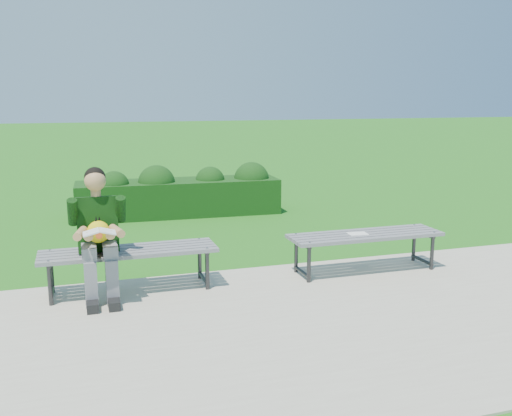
# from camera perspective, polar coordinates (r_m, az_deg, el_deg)

# --- Properties ---
(ground) EXTENTS (80.00, 80.00, 0.00)m
(ground) POSITION_cam_1_polar(r_m,az_deg,el_deg) (6.84, -0.14, -6.11)
(ground) COLOR #3B7E1C
(ground) RESTS_ON ground
(walkway) EXTENTS (30.00, 3.50, 0.02)m
(walkway) POSITION_cam_1_polar(r_m,az_deg,el_deg) (5.29, 5.65, -11.36)
(walkway) COLOR #B6AF98
(walkway) RESTS_ON ground
(hedge) EXTENTS (3.47, 0.99, 0.88)m
(hedge) POSITION_cam_1_polar(r_m,az_deg,el_deg) (9.92, -7.33, 1.49)
(hedge) COLOR #1B3F11
(hedge) RESTS_ON ground
(bench_left) EXTENTS (1.80, 0.50, 0.46)m
(bench_left) POSITION_cam_1_polar(r_m,az_deg,el_deg) (6.06, -12.56, -4.56)
(bench_left) COLOR gray
(bench_left) RESTS_ON walkway
(bench_right) EXTENTS (1.80, 0.50, 0.46)m
(bench_right) POSITION_cam_1_polar(r_m,az_deg,el_deg) (6.71, 10.87, -2.95)
(bench_right) COLOR gray
(bench_right) RESTS_ON walkway
(seated_boy) EXTENTS (0.56, 0.76, 1.31)m
(seated_boy) POSITION_cam_1_polar(r_m,az_deg,el_deg) (5.88, -15.51, -2.17)
(seated_boy) COLOR gray
(seated_boy) RESTS_ON walkway
(paper_sheet) EXTENTS (0.23, 0.18, 0.01)m
(paper_sheet) POSITION_cam_1_polar(r_m,az_deg,el_deg) (6.65, 10.13, -2.54)
(paper_sheet) COLOR white
(paper_sheet) RESTS_ON bench_right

